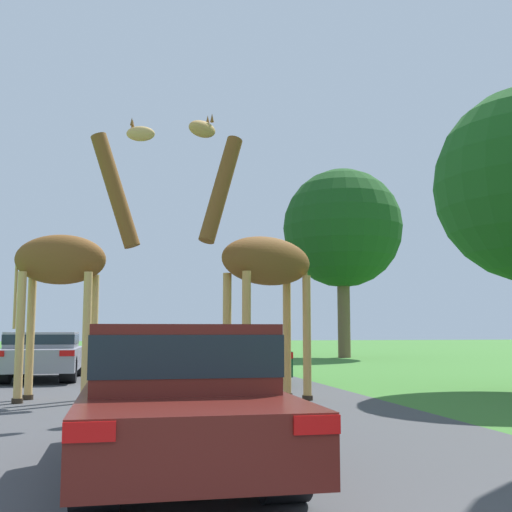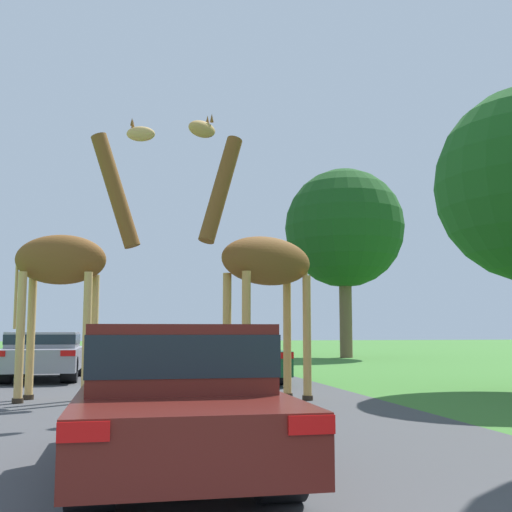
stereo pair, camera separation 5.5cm
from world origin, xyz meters
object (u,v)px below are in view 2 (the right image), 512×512
Objects in this scene: car_queue_left at (183,346)px; car_far_ahead at (235,353)px; car_verge_right at (169,343)px; car_lead_maroon at (175,392)px; tree_left_edge at (344,229)px; giraffe_near_road at (262,263)px; car_queue_right at (43,354)px; giraffe_companion at (69,259)px.

car_far_ahead is (0.72, -7.08, -0.01)m from car_queue_left.
car_lead_maroon is at bearing -93.78° from car_verge_right.
tree_left_edge is at bearing 66.81° from car_lead_maroon.
giraffe_near_road is 1.16× the size of car_queue_left.
car_far_ahead is at bearing -86.28° from car_verge_right.
car_queue_right is at bearing -137.59° from tree_left_edge.
car_queue_right is at bearing 6.85° from giraffe_near_road.
giraffe_companion is at bearing -106.04° from car_queue_left.
giraffe_companion is at bearing -100.35° from car_verge_right.
car_queue_right is 5.19m from car_far_ahead.
car_lead_maroon is 0.46× the size of tree_left_edge.
car_verge_right is (-0.48, 17.99, -1.83)m from giraffe_near_road.
giraffe_near_road reaches higher than car_far_ahead.
giraffe_near_road is 0.56× the size of tree_left_edge.
car_queue_left reaches higher than car_lead_maroon.
tree_left_edge is at bearing 1.03° from car_verge_right.
car_far_ahead reaches higher than car_queue_right.
car_verge_right reaches higher than car_far_ahead.
car_verge_right is at bearing -178.97° from tree_left_edge.
giraffe_companion is 6.06m from car_far_ahead.
car_queue_left is 7.11m from car_far_ahead.
tree_left_edge reaches higher than car_verge_right.
car_lead_maroon is (-2.03, -5.46, -1.86)m from giraffe_near_road.
car_far_ahead is at bearing -84.22° from car_queue_left.
giraffe_companion is (-3.59, 0.97, 0.10)m from giraffe_near_road.
giraffe_companion is 1.17× the size of car_far_ahead.
tree_left_edge reaches higher than giraffe_near_road.
tree_left_edge is (8.45, 5.94, 5.59)m from car_queue_left.
car_far_ahead is 1.02× the size of car_verge_right.
giraffe_companion reaches higher than car_queue_right.
car_far_ahead is (2.38, 10.59, -0.00)m from car_lead_maroon.
giraffe_companion is 0.59× the size of tree_left_edge.
giraffe_near_road is at bearing -88.30° from car_queue_left.
car_lead_maroon is at bearing -102.69° from car_far_ahead.
giraffe_companion reaches higher than car_verge_right.
car_far_ahead is 12.89m from car_verge_right.
giraffe_near_road is at bearing -114.02° from tree_left_edge.
giraffe_near_road is at bearing 69.61° from car_lead_maroon.
car_queue_left is 0.95× the size of car_far_ahead.
giraffe_companion is 21.09m from tree_left_edge.
car_queue_left is at bearing 84.61° from car_lead_maroon.
car_queue_left is 5.79m from car_verge_right.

